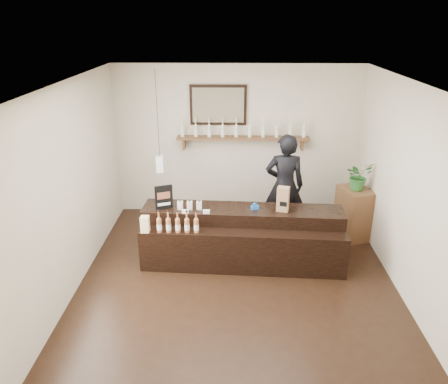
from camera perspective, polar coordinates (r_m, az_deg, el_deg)
name	(u,v)px	position (r m, az deg, el deg)	size (l,w,h in m)	color
ground	(237,282)	(6.43, 1.69, -11.66)	(5.00, 5.00, 0.00)	black
room_shell	(238,171)	(5.66, 1.88, 2.82)	(5.00, 5.00, 5.00)	beige
back_wall_decor	(229,124)	(7.93, 0.62, 8.89)	(2.66, 0.96, 1.69)	brown
counter	(242,238)	(6.73, 2.32, -6.04)	(3.07, 0.97, 1.00)	black
promo_sign	(164,197)	(6.60, -7.86, -0.69)	(0.26, 0.12, 0.38)	black
paper_bag	(283,199)	(6.53, 7.72, -0.92)	(0.20, 0.17, 0.38)	#9A6F4A
tape_dispenser	(255,207)	(6.60, 4.05, -1.94)	(0.13, 0.08, 0.10)	blue
side_cabinet	(354,213)	(7.77, 16.62, -2.66)	(0.60, 0.71, 0.88)	brown
potted_plant	(359,176)	(7.52, 17.18, 2.03)	(0.43, 0.37, 0.48)	#2B6729
shopkeeper	(285,179)	(7.40, 7.94, 1.67)	(0.74, 0.49, 2.03)	black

